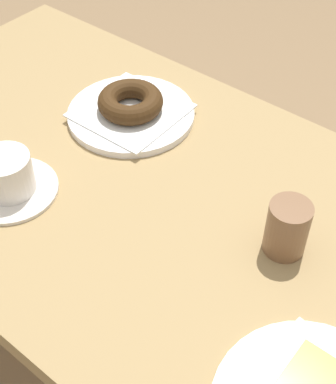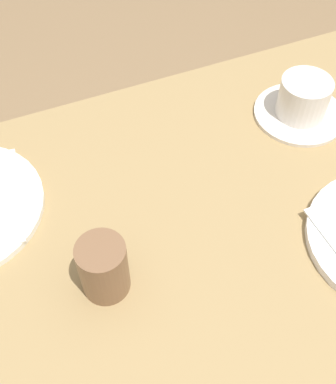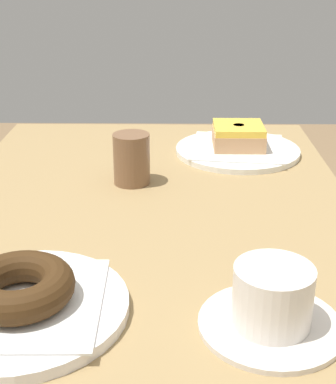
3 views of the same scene
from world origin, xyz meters
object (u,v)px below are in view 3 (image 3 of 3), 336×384
coffee_cup (272,302)px  sugar_jar (132,159)px  donut_chocolate_ring (19,286)px  plate_glazed_square (238,150)px  plate_chocolate_ring (22,308)px  donut_glazed_square (238,136)px

coffee_cup → sugar_jar: (0.39, 0.17, 0.01)m
donut_chocolate_ring → sugar_jar: (0.37, -0.09, 0.01)m
plate_glazed_square → coffee_cup: (-0.54, 0.02, 0.03)m
coffee_cup → plate_glazed_square: bearing=-2.1°
plate_chocolate_ring → coffee_cup: coffee_cup is taller
coffee_cup → plate_chocolate_ring: bearing=85.5°
plate_chocolate_ring → sugar_jar: size_ratio=2.71×
plate_chocolate_ring → coffee_cup: size_ratio=1.54×
plate_chocolate_ring → donut_glazed_square: bearing=-28.1°
donut_chocolate_ring → donut_glazed_square: size_ratio=1.24×
coffee_cup → sugar_jar: bearing=23.6°
donut_chocolate_ring → plate_glazed_square: 0.59m
donut_glazed_square → coffee_cup: (-0.54, 0.02, -0.00)m
coffee_cup → sugar_jar: 0.42m
donut_chocolate_ring → plate_glazed_square: donut_chocolate_ring is taller
donut_glazed_square → sugar_jar: (-0.15, 0.19, 0.01)m
coffee_cup → sugar_jar: size_ratio=1.76×
plate_glazed_square → sugar_jar: 0.24m
donut_glazed_square → sugar_jar: bearing=128.9°
plate_glazed_square → sugar_jar: (-0.15, 0.19, 0.04)m
plate_chocolate_ring → donut_glazed_square: 0.59m
donut_glazed_square → plate_chocolate_ring: bearing=151.9°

